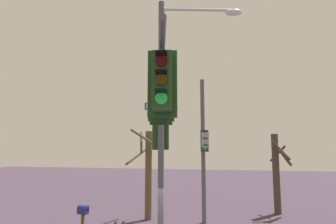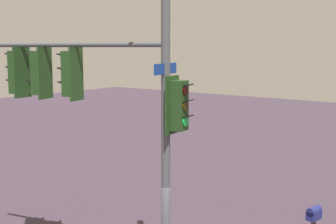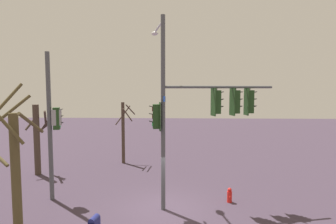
{
  "view_description": "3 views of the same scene",
  "coord_description": "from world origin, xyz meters",
  "px_view_note": "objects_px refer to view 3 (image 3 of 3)",
  "views": [
    {
      "loc": [
        -1.93,
        8.95,
        3.81
      ],
      "look_at": [
        -0.17,
        0.16,
        4.96
      ],
      "focal_mm": 29.59,
      "sensor_mm": 36.0,
      "label": 1
    },
    {
      "loc": [
        -7.97,
        -6.3,
        5.65
      ],
      "look_at": [
        -0.17,
        -0.29,
        4.27
      ],
      "focal_mm": 49.63,
      "sensor_mm": 36.0,
      "label": 2
    },
    {
      "loc": [
        12.87,
        0.7,
        5.66
      ],
      "look_at": [
        -0.14,
        0.2,
        4.56
      ],
      "focal_mm": 30.23,
      "sensor_mm": 36.0,
      "label": 3
    }
  ],
  "objects_px": {
    "bare_tree_behind_pole": "(124,131)",
    "bare_tree_across_street": "(15,162)",
    "bare_tree_corner": "(38,138)",
    "fire_hydrant": "(230,195)"
  },
  "relations": [
    {
      "from": "bare_tree_behind_pole",
      "to": "bare_tree_across_street",
      "type": "xyz_separation_m",
      "value": [
        10.09,
        -2.37,
        0.25
      ]
    },
    {
      "from": "bare_tree_across_street",
      "to": "bare_tree_corner",
      "type": "xyz_separation_m",
      "value": [
        -7.07,
        -2.67,
        -0.27
      ]
    },
    {
      "from": "bare_tree_across_street",
      "to": "bare_tree_corner",
      "type": "height_order",
      "value": "bare_tree_across_street"
    },
    {
      "from": "bare_tree_behind_pole",
      "to": "bare_tree_corner",
      "type": "xyz_separation_m",
      "value": [
        3.03,
        -5.05,
        -0.02
      ]
    },
    {
      "from": "fire_hydrant",
      "to": "bare_tree_corner",
      "type": "xyz_separation_m",
      "value": [
        -4.11,
        -11.72,
        2.1
      ]
    },
    {
      "from": "fire_hydrant",
      "to": "bare_tree_across_street",
      "type": "distance_m",
      "value": 9.81
    },
    {
      "from": "fire_hydrant",
      "to": "bare_tree_across_street",
      "type": "relative_size",
      "value": 0.12
    },
    {
      "from": "bare_tree_behind_pole",
      "to": "bare_tree_across_street",
      "type": "distance_m",
      "value": 10.37
    },
    {
      "from": "fire_hydrant",
      "to": "bare_tree_behind_pole",
      "type": "bearing_deg",
      "value": -136.89
    },
    {
      "from": "fire_hydrant",
      "to": "bare_tree_behind_pole",
      "type": "height_order",
      "value": "bare_tree_behind_pole"
    }
  ]
}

